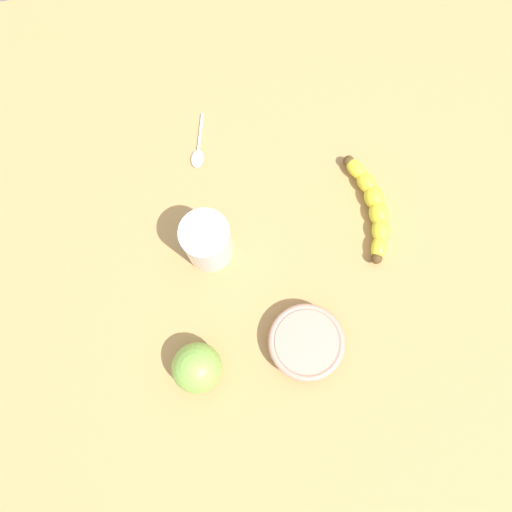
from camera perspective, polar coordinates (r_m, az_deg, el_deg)
wooden_tabletop at (r=85.78cm, az=5.57°, el=2.51°), size 120.00×120.00×3.00cm
banana at (r=86.24cm, az=14.08°, el=5.94°), size 20.79×6.17×3.50cm
smoothie_glass at (r=78.45cm, az=-6.01°, el=1.93°), size 8.17×8.17×11.04cm
ceramic_bowl at (r=78.69cm, az=6.14°, el=-10.47°), size 12.67×12.67×3.90cm
green_apple_fruit at (r=77.05cm, az=-7.26°, el=-13.41°), size 8.09×8.09×8.09cm
teaspoon at (r=89.67cm, az=-7.13°, el=12.12°), size 11.20×4.28×0.80cm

